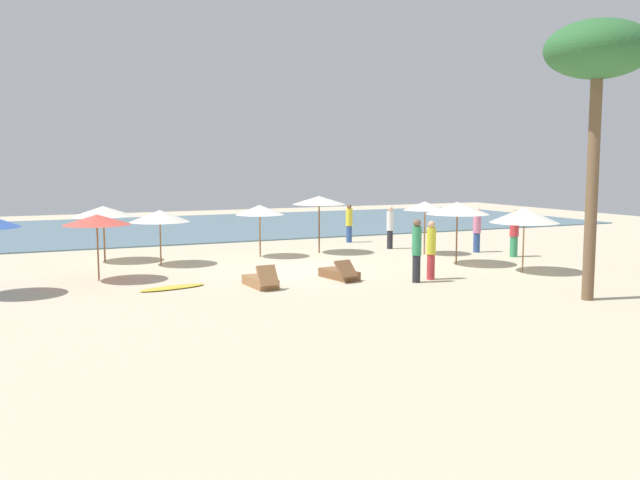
% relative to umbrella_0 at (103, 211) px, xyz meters
% --- Properties ---
extents(ground_plane, '(60.00, 60.00, 0.00)m').
position_rel_umbrella_0_xyz_m(ground_plane, '(5.78, -5.23, -1.87)').
color(ground_plane, beige).
extents(ocean_water, '(48.00, 16.00, 0.06)m').
position_rel_umbrella_0_xyz_m(ocean_water, '(5.78, 11.77, -1.84)').
color(ocean_water, slate).
rests_on(ocean_water, ground_plane).
extents(umbrella_0, '(2.24, 2.24, 2.06)m').
position_rel_umbrella_0_xyz_m(umbrella_0, '(0.00, 0.00, 0.00)').
color(umbrella_0, brown).
rests_on(umbrella_0, ground_plane).
extents(umbrella_1, '(2.07, 2.07, 2.07)m').
position_rel_umbrella_0_xyz_m(umbrella_1, '(-0.77, -4.29, 0.04)').
color(umbrella_1, brown).
rests_on(umbrella_1, ground_plane).
extents(umbrella_3, '(2.26, 2.26, 2.26)m').
position_rel_umbrella_0_xyz_m(umbrella_3, '(11.37, -6.13, 0.17)').
color(umbrella_3, brown).
rests_on(umbrella_3, ground_plane).
extents(umbrella_4, '(2.13, 2.13, 1.97)m').
position_rel_umbrella_0_xyz_m(umbrella_4, '(1.71, -1.70, -0.11)').
color(umbrella_4, brown).
rests_on(umbrella_4, ground_plane).
extents(umbrella_5, '(1.73, 1.73, 2.12)m').
position_rel_umbrella_0_xyz_m(umbrella_5, '(11.89, -3.26, 0.07)').
color(umbrella_5, olive).
rests_on(umbrella_5, ground_plane).
extents(umbrella_6, '(2.27, 2.27, 2.17)m').
position_rel_umbrella_0_xyz_m(umbrella_6, '(12.37, -8.48, 0.05)').
color(umbrella_6, olive).
rests_on(umbrella_6, ground_plane).
extents(umbrella_7, '(2.14, 2.14, 2.31)m').
position_rel_umbrella_0_xyz_m(umbrella_7, '(8.23, -1.16, 0.27)').
color(umbrella_7, brown).
rests_on(umbrella_7, ground_plane).
extents(umbrella_8, '(1.87, 1.87, 2.02)m').
position_rel_umbrella_0_xyz_m(umbrella_8, '(5.67, -1.22, -0.04)').
color(umbrella_8, olive).
rests_on(umbrella_8, ground_plane).
extents(lounger_0, '(0.84, 1.78, 0.66)m').
position_rel_umbrella_0_xyz_m(lounger_0, '(6.20, -7.12, -1.70)').
color(lounger_0, brown).
rests_on(lounger_0, ground_plane).
extents(lounger_2, '(0.66, 1.68, 0.73)m').
position_rel_umbrella_0_xyz_m(lounger_2, '(3.44, -7.43, -1.70)').
color(lounger_2, olive).
rests_on(lounger_2, ground_plane).
extents(person_0, '(0.32, 0.32, 1.75)m').
position_rel_umbrella_0_xyz_m(person_0, '(11.06, 1.71, -0.97)').
color(person_0, '#2D4C8C').
rests_on(person_0, ground_plane).
extents(person_1, '(0.35, 0.35, 1.80)m').
position_rel_umbrella_0_xyz_m(person_1, '(11.55, -1.14, -0.94)').
color(person_1, '#26262D').
rests_on(person_1, ground_plane).
extents(person_2, '(0.47, 0.47, 1.86)m').
position_rel_umbrella_0_xyz_m(person_2, '(14.64, -5.34, -0.93)').
color(person_2, '#338C59').
rests_on(person_2, ground_plane).
extents(person_3, '(0.38, 0.38, 1.85)m').
position_rel_umbrella_0_xyz_m(person_3, '(8.76, -8.40, -0.91)').
color(person_3, '#BF3338').
rests_on(person_3, ground_plane).
extents(person_4, '(0.38, 0.38, 1.95)m').
position_rel_umbrella_0_xyz_m(person_4, '(8.05, -8.68, -0.85)').
color(person_4, '#26262D').
rests_on(person_4, ground_plane).
extents(person_5, '(0.38, 0.38, 1.82)m').
position_rel_umbrella_0_xyz_m(person_5, '(14.19, -3.61, -0.94)').
color(person_5, '#2D4C8C').
rests_on(person_5, ground_plane).
extents(palm_2, '(2.75, 2.75, 7.34)m').
position_rel_umbrella_0_xyz_m(palm_2, '(10.76, -12.90, 4.54)').
color(palm_2, brown).
rests_on(palm_2, ground_plane).
extents(surfboard, '(2.11, 0.98, 0.07)m').
position_rel_umbrella_0_xyz_m(surfboard, '(1.00, -6.59, -1.83)').
color(surfboard, gold).
rests_on(surfboard, ground_plane).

